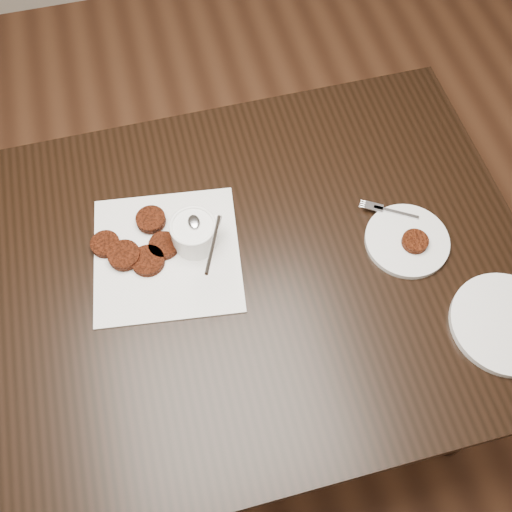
{
  "coord_description": "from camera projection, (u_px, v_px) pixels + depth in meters",
  "views": [
    {
      "loc": [
        -0.03,
        -0.52,
        1.84
      ],
      "look_at": [
        0.11,
        0.03,
        0.8
      ],
      "focal_mm": 40.43,
      "sensor_mm": 36.0,
      "label": 1
    }
  ],
  "objects": [
    {
      "name": "plate_with_patty",
      "position": [
        408.0,
        239.0,
        1.24
      ],
      "size": [
        0.25,
        0.25,
        0.03
      ],
      "primitive_type": null,
      "rotation": [
        0.0,
        0.0,
        -0.55
      ],
      "color": "white",
      "rests_on": "table"
    },
    {
      "name": "napkin",
      "position": [
        167.0,
        254.0,
        1.24
      ],
      "size": [
        0.35,
        0.35,
        0.0
      ],
      "primitive_type": "cube",
      "rotation": [
        0.0,
        0.0,
        -0.13
      ],
      "color": "white",
      "rests_on": "table"
    },
    {
      "name": "sauce_ramekin",
      "position": [
        193.0,
        225.0,
        1.19
      ],
      "size": [
        0.17,
        0.17,
        0.13
      ],
      "primitive_type": null,
      "rotation": [
        0.0,
        0.0,
        0.42
      ],
      "color": "white",
      "rests_on": "napkin"
    },
    {
      "name": "patty_cluster",
      "position": [
        135.0,
        249.0,
        1.23
      ],
      "size": [
        0.27,
        0.27,
        0.02
      ],
      "primitive_type": null,
      "rotation": [
        0.0,
        0.0,
        0.21
      ],
      "color": "#571C0B",
      "rests_on": "napkin"
    },
    {
      "name": "plate_empty",
      "position": [
        505.0,
        324.0,
        1.16
      ],
      "size": [
        0.29,
        0.29,
        0.02
      ],
      "primitive_type": "cylinder",
      "rotation": [
        0.0,
        0.0,
        -0.42
      ],
      "color": "white",
      "rests_on": "table"
    },
    {
      "name": "table",
      "position": [
        213.0,
        340.0,
        1.54
      ],
      "size": [
        1.42,
        0.91,
        0.75
      ],
      "primitive_type": "cube",
      "color": "black",
      "rests_on": "floor"
    },
    {
      "name": "floor",
      "position": [
        226.0,
        388.0,
        1.86
      ],
      "size": [
        4.0,
        4.0,
        0.0
      ],
      "primitive_type": "plane",
      "color": "brown",
      "rests_on": "ground"
    }
  ]
}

